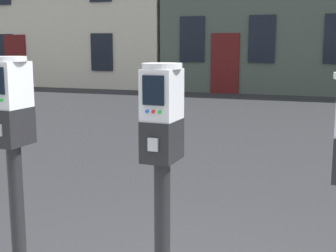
# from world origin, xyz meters

# --- Properties ---
(parking_meter_near_kerb) EXTENTS (0.23, 0.26, 1.52)m
(parking_meter_near_kerb) POSITION_xyz_m (-0.77, -0.24, 1.19)
(parking_meter_near_kerb) COLOR black
(parking_meter_near_kerb) RESTS_ON sidewalk_slab
(parking_meter_twin_adjacent) EXTENTS (0.23, 0.26, 1.49)m
(parking_meter_twin_adjacent) POSITION_xyz_m (0.20, -0.24, 1.17)
(parking_meter_twin_adjacent) COLOR black
(parking_meter_twin_adjacent) RESTS_ON sidewalk_slab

